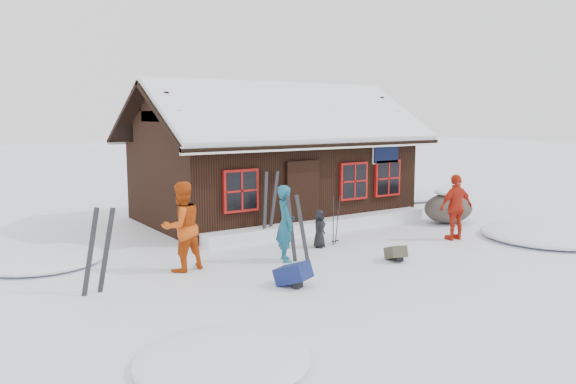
{
  "coord_description": "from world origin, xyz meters",
  "views": [
    {
      "loc": [
        -8.26,
        -10.44,
        3.34
      ],
      "look_at": [
        -0.0,
        1.84,
        1.3
      ],
      "focal_mm": 35.0,
      "sensor_mm": 36.0,
      "label": 1
    }
  ],
  "objects_px": {
    "skier_crouched": "(319,229)",
    "ski_poles": "(335,221)",
    "skier_orange_right": "(456,207)",
    "ski_pair_left": "(98,252)",
    "backpack_olive": "(396,255)",
    "boulder": "(448,207)",
    "backpack_blue": "(293,278)",
    "skier_orange_left": "(182,227)",
    "skier_teal": "(286,223)"
  },
  "relations": [
    {
      "from": "skier_teal",
      "to": "skier_orange_right",
      "type": "height_order",
      "value": "skier_orange_right"
    },
    {
      "from": "ski_poles",
      "to": "backpack_olive",
      "type": "xyz_separation_m",
      "value": [
        0.08,
        -2.11,
        -0.48
      ]
    },
    {
      "from": "ski_poles",
      "to": "boulder",
      "type": "bearing_deg",
      "value": 3.79
    },
    {
      "from": "skier_orange_left",
      "to": "ski_poles",
      "type": "xyz_separation_m",
      "value": [
        4.31,
        0.12,
        -0.36
      ]
    },
    {
      "from": "skier_teal",
      "to": "skier_crouched",
      "type": "xyz_separation_m",
      "value": [
        1.46,
        0.63,
        -0.4
      ]
    },
    {
      "from": "skier_teal",
      "to": "backpack_olive",
      "type": "relative_size",
      "value": 3.6
    },
    {
      "from": "skier_crouched",
      "to": "backpack_olive",
      "type": "height_order",
      "value": "skier_crouched"
    },
    {
      "from": "skier_orange_left",
      "to": "skier_orange_right",
      "type": "relative_size",
      "value": 1.09
    },
    {
      "from": "backpack_blue",
      "to": "ski_pair_left",
      "type": "bearing_deg",
      "value": 128.5
    },
    {
      "from": "skier_orange_right",
      "to": "boulder",
      "type": "distance_m",
      "value": 2.46
    },
    {
      "from": "skier_orange_right",
      "to": "skier_crouched",
      "type": "distance_m",
      "value": 3.83
    },
    {
      "from": "skier_crouched",
      "to": "skier_orange_left",
      "type": "bearing_deg",
      "value": 147.73
    },
    {
      "from": "boulder",
      "to": "backpack_olive",
      "type": "height_order",
      "value": "boulder"
    },
    {
      "from": "skier_teal",
      "to": "ski_poles",
      "type": "distance_m",
      "value": 2.15
    },
    {
      "from": "boulder",
      "to": "backpack_olive",
      "type": "bearing_deg",
      "value": -152.49
    },
    {
      "from": "boulder",
      "to": "ski_pair_left",
      "type": "distance_m",
      "value": 11.03
    },
    {
      "from": "skier_teal",
      "to": "boulder",
      "type": "bearing_deg",
      "value": -60.55
    },
    {
      "from": "ski_poles",
      "to": "backpack_olive",
      "type": "relative_size",
      "value": 2.66
    },
    {
      "from": "backpack_blue",
      "to": "ski_poles",
      "type": "bearing_deg",
      "value": 14.22
    },
    {
      "from": "skier_teal",
      "to": "backpack_blue",
      "type": "distance_m",
      "value": 2.06
    },
    {
      "from": "backpack_blue",
      "to": "backpack_olive",
      "type": "bearing_deg",
      "value": -19.66
    },
    {
      "from": "skier_orange_right",
      "to": "backpack_olive",
      "type": "height_order",
      "value": "skier_orange_right"
    },
    {
      "from": "skier_teal",
      "to": "skier_orange_left",
      "type": "relative_size",
      "value": 0.91
    },
    {
      "from": "ski_pair_left",
      "to": "ski_poles",
      "type": "relative_size",
      "value": 1.3
    },
    {
      "from": "skier_teal",
      "to": "backpack_blue",
      "type": "height_order",
      "value": "skier_teal"
    },
    {
      "from": "ski_poles",
      "to": "backpack_blue",
      "type": "relative_size",
      "value": 2.08
    },
    {
      "from": "boulder",
      "to": "backpack_blue",
      "type": "distance_m",
      "value": 8.16
    },
    {
      "from": "skier_teal",
      "to": "skier_orange_left",
      "type": "xyz_separation_m",
      "value": [
        -2.29,
        0.57,
        0.09
      ]
    },
    {
      "from": "boulder",
      "to": "backpack_olive",
      "type": "relative_size",
      "value": 3.43
    },
    {
      "from": "ski_pair_left",
      "to": "boulder",
      "type": "bearing_deg",
      "value": 20.15
    },
    {
      "from": "skier_orange_left",
      "to": "skier_orange_right",
      "type": "distance_m",
      "value": 7.43
    },
    {
      "from": "skier_teal",
      "to": "backpack_blue",
      "type": "bearing_deg",
      "value": 171.79
    },
    {
      "from": "skier_crouched",
      "to": "ski_poles",
      "type": "bearing_deg",
      "value": -27.69
    },
    {
      "from": "ski_pair_left",
      "to": "ski_poles",
      "type": "distance_m",
      "value": 6.28
    },
    {
      "from": "boulder",
      "to": "backpack_olive",
      "type": "distance_m",
      "value": 5.27
    },
    {
      "from": "ski_poles",
      "to": "skier_orange_right",
      "type": "bearing_deg",
      "value": -24.67
    },
    {
      "from": "ski_poles",
      "to": "backpack_olive",
      "type": "distance_m",
      "value": 2.17
    },
    {
      "from": "skier_orange_right",
      "to": "ski_pair_left",
      "type": "bearing_deg",
      "value": 4.64
    },
    {
      "from": "skier_orange_right",
      "to": "backpack_blue",
      "type": "bearing_deg",
      "value": 18.24
    },
    {
      "from": "backpack_olive",
      "to": "skier_crouched",
      "type": "bearing_deg",
      "value": 126.5
    },
    {
      "from": "boulder",
      "to": "skier_orange_right",
      "type": "bearing_deg",
      "value": -135.53
    },
    {
      "from": "skier_crouched",
      "to": "backpack_blue",
      "type": "distance_m",
      "value": 3.35
    },
    {
      "from": "skier_crouched",
      "to": "backpack_blue",
      "type": "xyz_separation_m",
      "value": [
        -2.4,
        -2.32,
        -0.31
      ]
    },
    {
      "from": "skier_orange_left",
      "to": "backpack_olive",
      "type": "height_order",
      "value": "skier_orange_left"
    },
    {
      "from": "skier_orange_right",
      "to": "boulder",
      "type": "relative_size",
      "value": 1.06
    },
    {
      "from": "ski_pair_left",
      "to": "ski_poles",
      "type": "bearing_deg",
      "value": 21.31
    },
    {
      "from": "skier_orange_left",
      "to": "backpack_blue",
      "type": "xyz_separation_m",
      "value": [
        1.35,
        -2.25,
        -0.8
      ]
    },
    {
      "from": "skier_teal",
      "to": "boulder",
      "type": "xyz_separation_m",
      "value": [
        6.76,
        1.0,
        -0.38
      ]
    },
    {
      "from": "skier_orange_right",
      "to": "boulder",
      "type": "bearing_deg",
      "value": -126.69
    },
    {
      "from": "boulder",
      "to": "skier_teal",
      "type": "bearing_deg",
      "value": -171.56
    }
  ]
}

